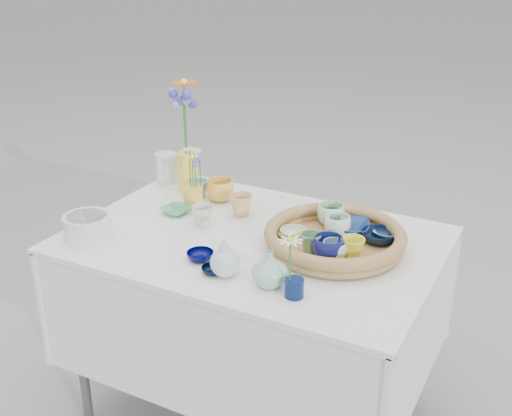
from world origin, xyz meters
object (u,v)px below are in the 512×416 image
at_px(wicker_tray, 335,239).
at_px(bud_vase_seafoam, 270,268).
at_px(tall_vase_yellow, 188,171).
at_px(display_table, 254,412).

xyz_separation_m(wicker_tray, bud_vase_seafoam, (-0.09, -0.31, 0.02)).
bearing_deg(tall_vase_yellow, bud_vase_seafoam, -40.06).
relative_size(display_table, bud_vase_seafoam, 11.04).
xyz_separation_m(display_table, bud_vase_seafoam, (0.19, -0.26, 0.82)).
distance_m(bud_vase_seafoam, tall_vase_yellow, 0.84).
relative_size(display_table, tall_vase_yellow, 8.05).
bearing_deg(display_table, wicker_tray, 10.12).
distance_m(display_table, bud_vase_seafoam, 0.88).
bearing_deg(wicker_tray, tall_vase_yellow, 162.57).
height_order(wicker_tray, tall_vase_yellow, tall_vase_yellow).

